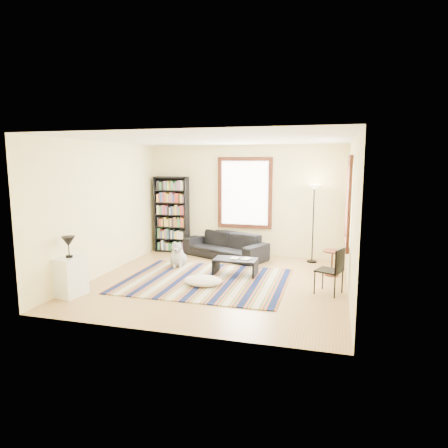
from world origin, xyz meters
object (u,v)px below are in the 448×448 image
(floor_lamp, at_px, (313,224))
(dog, at_px, (178,254))
(bookshelf, at_px, (172,215))
(side_table, at_px, (332,263))
(floor_cushion, at_px, (203,281))
(folding_chair, at_px, (329,271))
(coffee_table, at_px, (235,267))
(white_cabinet, at_px, (71,277))
(sofa, at_px, (225,245))

(floor_lamp, distance_m, dog, 3.25)
(bookshelf, distance_m, side_table, 4.38)
(bookshelf, relative_size, side_table, 3.70)
(floor_cushion, bearing_deg, folding_chair, 3.80)
(coffee_table, height_order, dog, dog)
(floor_cushion, height_order, floor_lamp, floor_lamp)
(side_table, height_order, dog, dog)
(coffee_table, bearing_deg, folding_chair, -20.08)
(white_cabinet, bearing_deg, floor_lamp, 51.35)
(bookshelf, distance_m, floor_cushion, 3.27)
(bookshelf, distance_m, dog, 1.75)
(sofa, bearing_deg, coffee_table, -43.68)
(sofa, xyz_separation_m, coffee_table, (0.63, -1.49, -0.13))
(side_table, bearing_deg, floor_lamp, 114.05)
(coffee_table, distance_m, floor_cushion, 0.96)
(floor_cushion, distance_m, white_cabinet, 2.42)
(side_table, relative_size, folding_chair, 0.63)
(floor_lamp, height_order, white_cabinet, floor_lamp)
(coffee_table, distance_m, floor_lamp, 2.31)
(coffee_table, relative_size, white_cabinet, 1.29)
(folding_chair, bearing_deg, coffee_table, -178.30)
(bookshelf, height_order, floor_lamp, bookshelf)
(dog, bearing_deg, side_table, -10.85)
(coffee_table, xyz_separation_m, floor_cushion, (-0.43, -0.86, -0.09))
(bookshelf, bearing_deg, floor_lamp, -2.65)
(white_cabinet, distance_m, dog, 2.62)
(side_table, bearing_deg, dog, -176.52)
(sofa, height_order, floor_cushion, sofa)
(bookshelf, height_order, side_table, bookshelf)
(coffee_table, height_order, side_table, side_table)
(coffee_table, bearing_deg, white_cabinet, -141.16)
(side_table, xyz_separation_m, dog, (-3.40, -0.21, 0.03))
(floor_cushion, xyz_separation_m, floor_lamp, (1.93, 2.45, 0.84))
(bookshelf, distance_m, floor_lamp, 3.68)
(folding_chair, xyz_separation_m, white_cabinet, (-4.45, -1.34, -0.08))
(sofa, xyz_separation_m, dog, (-0.80, -1.15, -0.01))
(folding_chair, bearing_deg, white_cabinet, -141.47)
(side_table, bearing_deg, bookshelf, 163.62)
(coffee_table, relative_size, dog, 1.51)
(floor_lamp, relative_size, side_table, 3.44)
(sofa, relative_size, coffee_table, 2.38)
(floor_cushion, bearing_deg, white_cabinet, -150.59)
(floor_cushion, height_order, white_cabinet, white_cabinet)
(folding_chair, bearing_deg, side_table, 109.47)
(folding_chair, height_order, dog, folding_chair)
(coffee_table, xyz_separation_m, white_cabinet, (-2.53, -2.04, 0.17))
(coffee_table, relative_size, floor_cushion, 1.19)
(side_table, distance_m, folding_chair, 1.26)
(floor_cushion, bearing_deg, side_table, 30.28)
(bookshelf, xyz_separation_m, folding_chair, (4.09, -2.46, -0.57))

